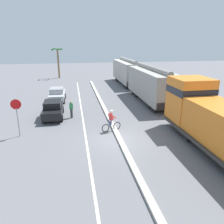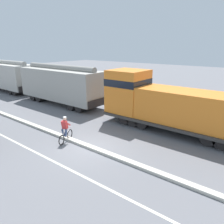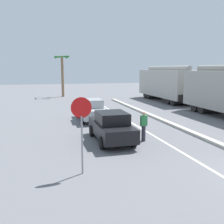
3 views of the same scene
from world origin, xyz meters
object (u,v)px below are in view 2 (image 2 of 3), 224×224
at_px(locomotive, 168,106).
at_px(cyclist, 65,130).
at_px(hopper_car_middle, 6,76).
at_px(hopper_car_lead, 61,85).

distance_m(locomotive, cyclist, 7.55).
bearing_deg(cyclist, hopper_car_middle, 72.45).
bearing_deg(hopper_car_middle, hopper_car_lead, -90.00).
relative_size(hopper_car_middle, cyclist, 6.18).
bearing_deg(cyclist, hopper_car_lead, 52.08).
bearing_deg(hopper_car_middle, cyclist, -107.55).
height_order(locomotive, hopper_car_lead, locomotive).
xyz_separation_m(locomotive, cyclist, (-6.18, 4.23, -0.98)).
distance_m(hopper_car_lead, hopper_car_middle, 11.60).
bearing_deg(hopper_car_lead, hopper_car_middle, 90.00).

